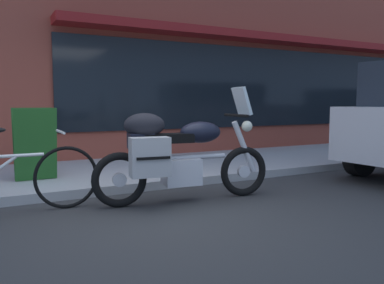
% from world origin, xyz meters
% --- Properties ---
extents(ground_plane, '(80.00, 80.00, 0.00)m').
position_xyz_m(ground_plane, '(0.00, 0.00, 0.00)').
color(ground_plane, '#323232').
extents(storefront_building, '(23.64, 0.90, 6.52)m').
position_xyz_m(storefront_building, '(7.82, 3.83, 3.19)').
color(storefront_building, brown).
rests_on(storefront_building, ground_plane).
extents(touring_motorcycle, '(2.23, 0.65, 1.40)m').
position_xyz_m(touring_motorcycle, '(0.41, 0.33, 0.60)').
color(touring_motorcycle, black).
rests_on(touring_motorcycle, ground_plane).
extents(parked_bicycle, '(1.75, 0.48, 0.95)m').
position_xyz_m(parked_bicycle, '(-1.32, 0.69, 0.39)').
color(parked_bicycle, black).
rests_on(parked_bicycle, ground_plane).
extents(sandwich_board_sign, '(0.55, 0.43, 1.00)m').
position_xyz_m(sandwich_board_sign, '(-0.98, 1.99, 0.63)').
color(sandwich_board_sign, '#1E511E').
rests_on(sandwich_board_sign, sidewalk_curb).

